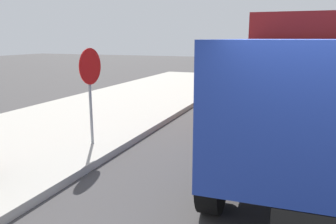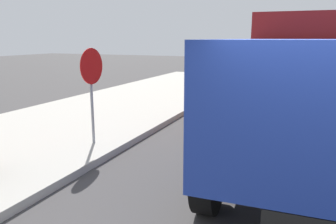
{
  "view_description": "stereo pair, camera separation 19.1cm",
  "coord_description": "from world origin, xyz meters",
  "views": [
    {
      "loc": [
        -3.54,
        0.54,
        2.41
      ],
      "look_at": [
        2.41,
        2.9,
        0.99
      ],
      "focal_mm": 35.51,
      "sensor_mm": 36.0,
      "label": 1
    },
    {
      "loc": [
        -3.47,
        0.36,
        2.41
      ],
      "look_at": [
        2.41,
        2.9,
        0.99
      ],
      "focal_mm": 35.51,
      "sensor_mm": 36.0,
      "label": 2
    }
  ],
  "objects": [
    {
      "name": "dump_truck_red",
      "position": [
        38.31,
        0.91,
        1.61
      ],
      "size": [
        7.04,
        2.88,
        3.0
      ],
      "color": "red",
      "rests_on": "ground"
    },
    {
      "name": "stop_sign",
      "position": [
        2.34,
        4.64,
        1.58
      ],
      "size": [
        0.76,
        0.08,
        2.07
      ],
      "color": "gray",
      "rests_on": "sidewalk_curb"
    },
    {
      "name": "dump_truck_blue",
      "position": [
        3.3,
        0.41,
        1.61
      ],
      "size": [
        7.11,
        3.06,
        3.0
      ],
      "color": "#1E3899",
      "rests_on": "ground"
    },
    {
      "name": "dump_truck_gray",
      "position": [
        27.38,
        0.98,
        1.61
      ],
      "size": [
        7.09,
        3.02,
        3.0
      ],
      "color": "slate",
      "rests_on": "ground"
    },
    {
      "name": "dump_truck_orange",
      "position": [
        14.23,
        0.96,
        1.61
      ],
      "size": [
        7.11,
        3.05,
        3.0
      ],
      "color": "orange",
      "rests_on": "ground"
    }
  ]
}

